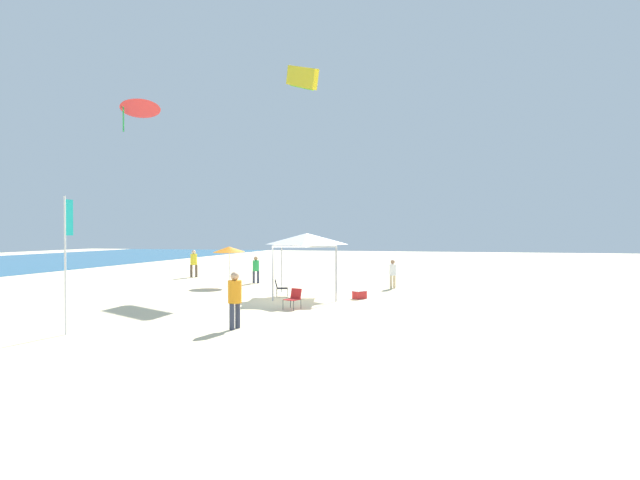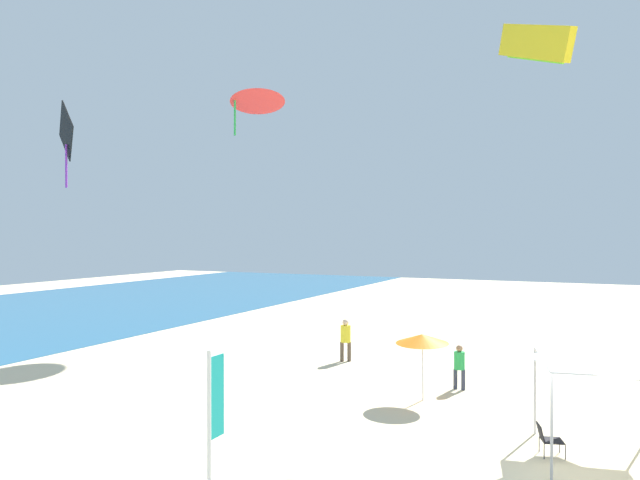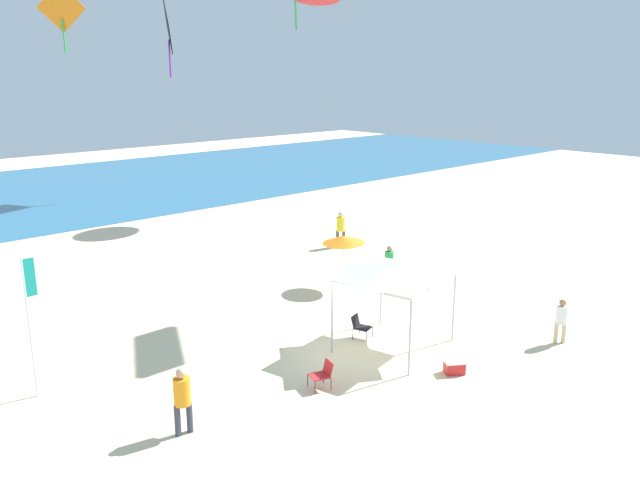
{
  "view_description": "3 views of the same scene",
  "coord_description": "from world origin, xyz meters",
  "px_view_note": "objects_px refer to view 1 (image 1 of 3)",
  "views": [
    {
      "loc": [
        -20.61,
        -6.9,
        3.09
      ],
      "look_at": [
        0.49,
        -1.63,
        2.77
      ],
      "focal_mm": 26.74,
      "sensor_mm": 36.0,
      "label": 1
    },
    {
      "loc": [
        -14.79,
        -0.51,
        5.73
      ],
      "look_at": [
        -0.89,
        6.07,
        5.59
      ],
      "focal_mm": 32.69,
      "sensor_mm": 36.0,
      "label": 2
    },
    {
      "loc": [
        -14.0,
        -13.7,
        9.05
      ],
      "look_at": [
        0.81,
        2.09,
        3.37
      ],
      "focal_mm": 35.93,
      "sensor_mm": 36.0,
      "label": 3
    }
  ],
  "objects_px": {
    "kite_delta_red": "(140,105)",
    "kite_parafoil_yellow": "(302,78)",
    "beach_umbrella": "(229,249)",
    "person_far_stroller": "(393,272)",
    "person_near_umbrella": "(256,267)",
    "canopy_tent": "(307,240)",
    "cooler_box": "(359,294)",
    "person_kite_handler": "(194,261)",
    "folding_chair_facing_ocean": "(294,297)",
    "banner_flag": "(66,252)",
    "person_by_tent": "(235,295)",
    "folding_chair_left_of_tent": "(280,287)"
  },
  "relations": [
    {
      "from": "canopy_tent",
      "to": "kite_parafoil_yellow",
      "type": "height_order",
      "value": "kite_parafoil_yellow"
    },
    {
      "from": "person_by_tent",
      "to": "kite_parafoil_yellow",
      "type": "height_order",
      "value": "kite_parafoil_yellow"
    },
    {
      "from": "person_near_umbrella",
      "to": "kite_parafoil_yellow",
      "type": "xyz_separation_m",
      "value": [
        1.79,
        -2.42,
        12.02
      ]
    },
    {
      "from": "folding_chair_facing_ocean",
      "to": "beach_umbrella",
      "type": "bearing_deg",
      "value": 148.83
    },
    {
      "from": "folding_chair_left_of_tent",
      "to": "person_near_umbrella",
      "type": "height_order",
      "value": "person_near_umbrella"
    },
    {
      "from": "canopy_tent",
      "to": "person_by_tent",
      "type": "distance_m",
      "value": 8.28
    },
    {
      "from": "person_by_tent",
      "to": "kite_delta_red",
      "type": "relative_size",
      "value": 0.4
    },
    {
      "from": "folding_chair_left_of_tent",
      "to": "kite_parafoil_yellow",
      "type": "distance_m",
      "value": 14.52
    },
    {
      "from": "banner_flag",
      "to": "kite_parafoil_yellow",
      "type": "xyz_separation_m",
      "value": [
        17.08,
        -2.48,
        10.46
      ]
    },
    {
      "from": "person_kite_handler",
      "to": "person_far_stroller",
      "type": "relative_size",
      "value": 1.2
    },
    {
      "from": "canopy_tent",
      "to": "cooler_box",
      "type": "bearing_deg",
      "value": -93.55
    },
    {
      "from": "folding_chair_left_of_tent",
      "to": "person_kite_handler",
      "type": "height_order",
      "value": "person_kite_handler"
    },
    {
      "from": "folding_chair_left_of_tent",
      "to": "cooler_box",
      "type": "distance_m",
      "value": 3.91
    },
    {
      "from": "canopy_tent",
      "to": "banner_flag",
      "type": "height_order",
      "value": "banner_flag"
    },
    {
      "from": "canopy_tent",
      "to": "person_far_stroller",
      "type": "height_order",
      "value": "canopy_tent"
    },
    {
      "from": "folding_chair_facing_ocean",
      "to": "person_near_umbrella",
      "type": "relative_size",
      "value": 0.5
    },
    {
      "from": "person_near_umbrella",
      "to": "person_far_stroller",
      "type": "height_order",
      "value": "person_near_umbrella"
    },
    {
      "from": "beach_umbrella",
      "to": "person_kite_handler",
      "type": "bearing_deg",
      "value": 45.97
    },
    {
      "from": "beach_umbrella",
      "to": "canopy_tent",
      "type": "bearing_deg",
      "value": -119.57
    },
    {
      "from": "person_by_tent",
      "to": "person_kite_handler",
      "type": "xyz_separation_m",
      "value": [
        15.91,
        10.23,
        0.04
      ]
    },
    {
      "from": "beach_umbrella",
      "to": "person_near_umbrella",
      "type": "relative_size",
      "value": 1.43
    },
    {
      "from": "kite_delta_red",
      "to": "kite_parafoil_yellow",
      "type": "bearing_deg",
      "value": -57.52
    },
    {
      "from": "person_by_tent",
      "to": "kite_parafoil_yellow",
      "type": "bearing_deg",
      "value": 17.77
    },
    {
      "from": "person_near_umbrella",
      "to": "kite_delta_red",
      "type": "xyz_separation_m",
      "value": [
        8.45,
        13.88,
        13.03
      ]
    },
    {
      "from": "beach_umbrella",
      "to": "person_far_stroller",
      "type": "distance_m",
      "value": 9.45
    },
    {
      "from": "kite_parafoil_yellow",
      "to": "kite_delta_red",
      "type": "relative_size",
      "value": 0.74
    },
    {
      "from": "kite_parafoil_yellow",
      "to": "canopy_tent",
      "type": "bearing_deg",
      "value": -24.13
    },
    {
      "from": "beach_umbrella",
      "to": "folding_chair_facing_ocean",
      "type": "distance_m",
      "value": 9.35
    },
    {
      "from": "banner_flag",
      "to": "person_far_stroller",
      "type": "relative_size",
      "value": 2.64
    },
    {
      "from": "canopy_tent",
      "to": "person_near_umbrella",
      "type": "bearing_deg",
      "value": 42.18
    },
    {
      "from": "banner_flag",
      "to": "kite_delta_red",
      "type": "bearing_deg",
      "value": 30.21
    },
    {
      "from": "person_by_tent",
      "to": "banner_flag",
      "type": "bearing_deg",
      "value": 122.91
    },
    {
      "from": "folding_chair_facing_ocean",
      "to": "person_far_stroller",
      "type": "relative_size",
      "value": 0.51
    },
    {
      "from": "cooler_box",
      "to": "kite_delta_red",
      "type": "relative_size",
      "value": 0.16
    },
    {
      "from": "person_by_tent",
      "to": "person_kite_handler",
      "type": "distance_m",
      "value": 18.92
    },
    {
      "from": "canopy_tent",
      "to": "folding_chair_facing_ocean",
      "type": "distance_m",
      "value": 4.44
    },
    {
      "from": "person_kite_handler",
      "to": "kite_parafoil_yellow",
      "type": "xyz_separation_m",
      "value": [
        -0.82,
        -8.09,
        11.86
      ]
    },
    {
      "from": "person_near_umbrella",
      "to": "person_by_tent",
      "type": "bearing_deg",
      "value": 112.15
    },
    {
      "from": "banner_flag",
      "to": "person_near_umbrella",
      "type": "distance_m",
      "value": 15.37
    },
    {
      "from": "folding_chair_left_of_tent",
      "to": "person_kite_handler",
      "type": "distance_m",
      "value": 12.2
    },
    {
      "from": "person_near_umbrella",
      "to": "canopy_tent",
      "type": "bearing_deg",
      "value": 135.38
    },
    {
      "from": "beach_umbrella",
      "to": "banner_flag",
      "type": "distance_m",
      "value": 13.27
    },
    {
      "from": "person_kite_handler",
      "to": "kite_parafoil_yellow",
      "type": "relative_size",
      "value": 0.56
    },
    {
      "from": "beach_umbrella",
      "to": "kite_parafoil_yellow",
      "type": "distance_m",
      "value": 11.96
    },
    {
      "from": "beach_umbrella",
      "to": "kite_parafoil_yellow",
      "type": "height_order",
      "value": "kite_parafoil_yellow"
    },
    {
      "from": "person_kite_handler",
      "to": "kite_parafoil_yellow",
      "type": "bearing_deg",
      "value": 136.94
    },
    {
      "from": "folding_chair_facing_ocean",
      "to": "person_by_tent",
      "type": "bearing_deg",
      "value": -80.71
    },
    {
      "from": "cooler_box",
      "to": "kite_parafoil_yellow",
      "type": "relative_size",
      "value": 0.22
    },
    {
      "from": "person_near_umbrella",
      "to": "person_far_stroller",
      "type": "xyz_separation_m",
      "value": [
        -0.8,
        -8.44,
        -0.03
      ]
    },
    {
      "from": "cooler_box",
      "to": "person_far_stroller",
      "type": "height_order",
      "value": "person_far_stroller"
    }
  ]
}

